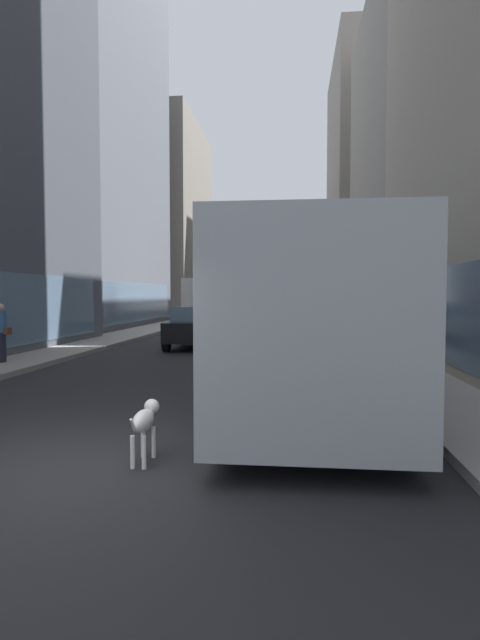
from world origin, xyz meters
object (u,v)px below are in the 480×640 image
at_px(car_grey_wagon, 273,313).
at_px(pedestrian_with_handbag, 1,332).
at_px(transit_bus, 304,309).
at_px(car_white_van, 298,320).
at_px(car_blue_hatchback, 297,311).
at_px(dalmatian_dog, 145,421).
at_px(car_black_suv, 199,326).
at_px(box_truck, 211,301).

bearing_deg(car_grey_wagon, pedestrian_with_handbag, -108.70).
height_order(car_grey_wagon, pedestrian_with_handbag, pedestrian_with_handbag).
height_order(transit_bus, car_white_van, transit_bus).
xyz_separation_m(car_blue_hatchback, dalmatian_dog, (-2.07, -33.72, -0.31)).
distance_m(car_white_van, car_black_suv, 6.58).
relative_size(car_blue_hatchback, dalmatian_dog, 4.84).
bearing_deg(car_blue_hatchback, transit_bus, -90.00).
bearing_deg(pedestrian_with_handbag, car_grey_wagon, 71.30).
bearing_deg(car_white_van, pedestrian_with_handbag, -126.76).
relative_size(transit_bus, dalmatian_dog, 11.98).
distance_m(box_truck, pedestrian_with_handbag, 18.97).
bearing_deg(car_grey_wagon, car_black_suv, -99.50).
bearing_deg(pedestrian_with_handbag, car_blue_hatchback, 71.92).
bearing_deg(car_black_suv, pedestrian_with_handbag, -126.17).
distance_m(transit_bus, car_white_van, 14.09).
xyz_separation_m(transit_bus, box_truck, (-5.60, 21.31, -0.11)).
xyz_separation_m(car_blue_hatchback, car_black_suv, (-4.00, -20.00, 0.00)).
bearing_deg(car_white_van, car_black_suv, -127.46).
bearing_deg(transit_bus, car_blue_hatchback, 90.00).
distance_m(car_white_van, pedestrian_with_handbag, 14.32).
xyz_separation_m(car_grey_wagon, pedestrian_with_handbag, (-6.97, -20.59, 0.19)).
distance_m(car_white_van, car_grey_wagon, 9.26).
distance_m(car_black_suv, box_truck, 12.61).
bearing_deg(transit_bus, dalmatian_dog, -113.01).
bearing_deg(transit_bus, box_truck, 104.72).
relative_size(transit_bus, car_white_van, 2.81).
distance_m(car_blue_hatchback, car_black_suv, 20.39).
relative_size(transit_bus, pedestrian_with_handbag, 6.82).
bearing_deg(pedestrian_with_handbag, dalmatian_dog, -48.96).
xyz_separation_m(car_white_van, dalmatian_dog, (-2.07, -18.94, -0.31)).
bearing_deg(car_blue_hatchback, car_white_van, -90.00).
height_order(car_white_van, pedestrian_with_handbag, pedestrian_with_handbag).
xyz_separation_m(car_white_van, car_black_suv, (-4.00, -5.22, 0.01)).
distance_m(car_blue_hatchback, box_truck, 9.42).
bearing_deg(car_blue_hatchback, car_black_suv, -101.31).
height_order(car_grey_wagon, car_black_suv, same).
bearing_deg(dalmatian_dog, car_blue_hatchback, 86.48).
distance_m(car_grey_wagon, dalmatian_dog, 28.06).
height_order(car_black_suv, box_truck, box_truck).
height_order(car_grey_wagon, dalmatian_dog, car_grey_wagon).
height_order(car_white_van, car_black_suv, same).
height_order(car_white_van, car_grey_wagon, same).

